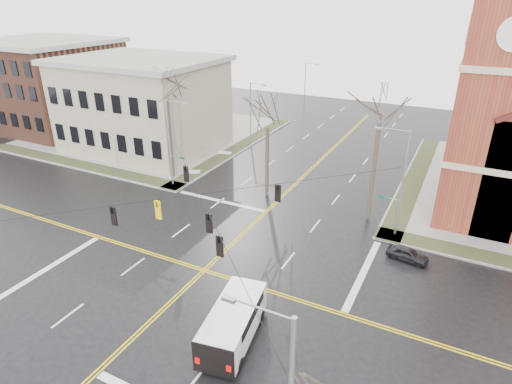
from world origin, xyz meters
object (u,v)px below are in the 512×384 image
at_px(tree_nw_far, 166,94).
at_px(tree_ne, 380,116).
at_px(streetlight_north_a, 252,110).
at_px(cargo_van, 235,319).
at_px(parked_car_a, 408,254).
at_px(tree_nw_near, 268,123).
at_px(streetlight_north_b, 306,85).
at_px(signal_pole_nw, 170,141).
at_px(signal_pole_ne, 400,181).

bearing_deg(tree_nw_far, tree_ne, 0.23).
relative_size(streetlight_north_a, cargo_van, 1.27).
xyz_separation_m(cargo_van, parked_car_a, (7.69, 13.02, -0.83)).
bearing_deg(tree_nw_near, streetlight_north_a, 122.78).
xyz_separation_m(streetlight_north_b, tree_nw_near, (9.05, -34.05, 2.98)).
bearing_deg(signal_pole_nw, signal_pole_ne, 0.00).
xyz_separation_m(streetlight_north_a, tree_ne, (19.45, -14.71, 5.03)).
relative_size(tree_nw_far, tree_ne, 0.97).
relative_size(signal_pole_ne, tree_ne, 0.68).
height_order(streetlight_north_a, cargo_van, streetlight_north_a).
xyz_separation_m(streetlight_north_b, cargo_van, (16.00, -52.83, -3.11)).
bearing_deg(cargo_van, parked_car_a, 49.97).
bearing_deg(streetlight_north_a, signal_pole_nw, -92.32).
distance_m(cargo_van, tree_nw_near, 20.93).
height_order(streetlight_north_b, cargo_van, streetlight_north_b).
bearing_deg(signal_pole_ne, tree_nw_near, 169.27).
bearing_deg(tree_nw_near, cargo_van, -69.68).
xyz_separation_m(signal_pole_nw, cargo_van, (16.67, -16.33, -3.60)).
distance_m(parked_car_a, tree_nw_near, 17.19).
bearing_deg(streetlight_north_a, tree_nw_near, -57.22).
xyz_separation_m(streetlight_north_b, tree_ne, (19.45, -34.71, 5.03)).
xyz_separation_m(cargo_van, tree_nw_far, (-18.03, 18.03, 7.85)).
xyz_separation_m(signal_pole_ne, streetlight_north_a, (-21.97, 16.50, -0.48)).
distance_m(signal_pole_nw, streetlight_north_b, 36.51).
bearing_deg(tree_ne, tree_nw_near, 176.35).
height_order(streetlight_north_a, tree_nw_far, tree_nw_far).
bearing_deg(signal_pole_nw, tree_nw_near, 14.15).
height_order(streetlight_north_a, parked_car_a, streetlight_north_a).
distance_m(streetlight_north_a, cargo_van, 36.65).
distance_m(signal_pole_nw, streetlight_north_a, 16.52).
distance_m(signal_pole_ne, streetlight_north_b, 42.61).
distance_m(signal_pole_ne, tree_nw_far, 24.44).
xyz_separation_m(streetlight_north_b, tree_nw_far, (-2.03, -34.80, 4.74)).
bearing_deg(parked_car_a, signal_pole_ne, 36.41).
relative_size(signal_pole_ne, signal_pole_nw, 1.00).
xyz_separation_m(signal_pole_ne, tree_ne, (-2.52, 1.79, 4.55)).
distance_m(tree_nw_near, tree_ne, 10.63).
xyz_separation_m(streetlight_north_a, cargo_van, (16.00, -32.83, -3.11)).
bearing_deg(parked_car_a, streetlight_north_b, 39.76).
distance_m(streetlight_north_b, tree_ne, 40.11).
height_order(cargo_van, tree_nw_far, tree_nw_far).
xyz_separation_m(tree_nw_near, tree_ne, (10.41, -0.66, 2.05)).
relative_size(streetlight_north_b, cargo_van, 1.27).
relative_size(signal_pole_nw, parked_car_a, 2.91).
bearing_deg(cargo_van, tree_nw_far, 125.54).
height_order(signal_pole_ne, tree_nw_near, tree_nw_near).
xyz_separation_m(cargo_van, tree_ne, (3.45, 18.11, 8.15)).
height_order(tree_nw_far, tree_nw_near, tree_nw_far).
distance_m(cargo_van, parked_car_a, 15.15).
bearing_deg(tree_ne, signal_pole_nw, -174.93).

